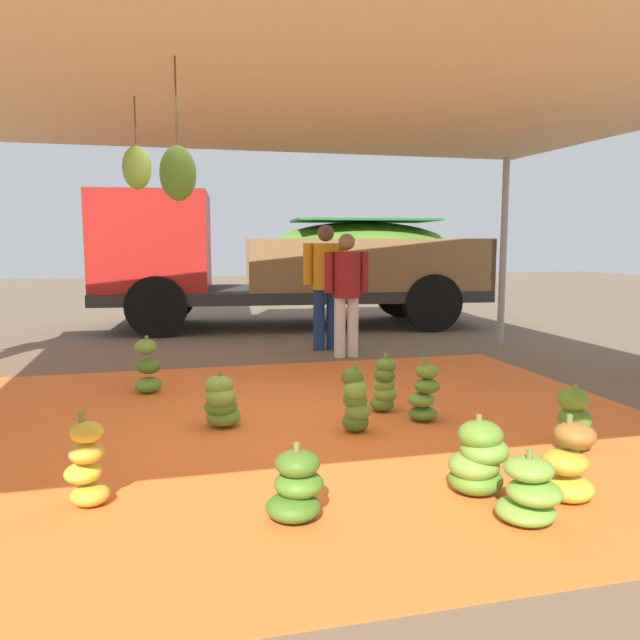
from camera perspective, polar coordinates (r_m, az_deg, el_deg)
The scene contains 17 objects.
ground_plane at distance 8.16m, azimuth -6.44°, elevation -3.79°, with size 40.00×40.00×0.00m, color brown.
tarp_orange at distance 5.29m, azimuth -2.02°, elevation -9.83°, with size 6.32×5.37×0.01m, color orange.
tent_canopy at distance 5.10m, azimuth -2.09°, elevation 20.47°, with size 8.00×7.00×2.81m.
banana_bunch_0 at distance 4.02m, azimuth 14.32°, elevation -12.33°, with size 0.46×0.46×0.50m.
banana_bunch_1 at distance 5.48m, azimuth 9.54°, elevation -6.78°, with size 0.35×0.35×0.55m.
banana_bunch_2 at distance 3.73m, azimuth 18.65°, elevation -14.82°, with size 0.39×0.40×0.43m.
banana_bunch_3 at distance 5.10m, azimuth 3.27°, elevation -7.50°, with size 0.32×0.31×0.58m.
banana_bunch_4 at distance 6.63m, azimuth -15.55°, elevation -4.30°, with size 0.36×0.37×0.59m.
banana_bunch_5 at distance 4.09m, azimuth 21.86°, elevation -12.24°, with size 0.43×0.42×0.52m.
banana_bunch_6 at distance 3.61m, azimuth -2.20°, elevation -15.08°, with size 0.39×0.38×0.43m.
banana_bunch_7 at distance 5.29m, azimuth -9.06°, elevation -7.52°, with size 0.39×0.41×0.48m.
banana_bunch_8 at distance 5.05m, azimuth 22.30°, elevation -8.61°, with size 0.37×0.37×0.50m.
banana_bunch_9 at distance 5.73m, azimuth 5.92°, elevation -6.08°, with size 0.31×0.30×0.54m.
banana_bunch_10 at distance 3.98m, azimuth -20.63°, elevation -12.47°, with size 0.34×0.33×0.57m.
cargo_truck_main at distance 11.38m, azimuth -3.53°, elevation 5.63°, with size 7.04×3.01×2.40m.
worker_1 at distance 8.31m, azimuth 2.45°, elevation 3.17°, with size 0.61×0.37×1.66m.
worker_2 at distance 8.88m, azimuth 0.52°, elevation 3.94°, with size 0.65×0.40×1.79m.
Camera 1 is at (-1.05, -4.94, 1.56)m, focal length 34.86 mm.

